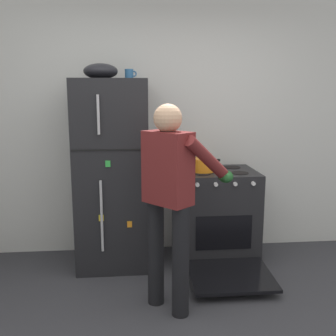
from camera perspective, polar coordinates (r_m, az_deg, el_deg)
kitchen_wall_back at (r=4.14m, az=-0.67°, el=6.40°), size 6.00×0.10×2.70m
refrigerator at (r=3.82m, az=-8.14°, el=-0.91°), size 0.68×0.72×1.80m
stove_range at (r=4.00m, az=7.17°, el=-7.01°), size 0.76×1.23×0.92m
person_cook at (r=2.94m, az=0.55°, el=-3.09°), size 0.73×0.74×1.60m
red_pot at (r=3.81m, az=5.11°, el=0.46°), size 0.34×0.24×0.13m
coffee_mug at (r=3.79m, az=-5.66°, el=13.46°), size 0.11×0.08×0.10m
mixing_bowl at (r=3.75m, az=-9.80°, el=13.74°), size 0.32×0.32×0.14m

